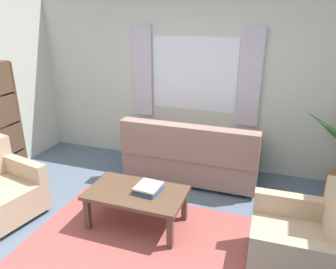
# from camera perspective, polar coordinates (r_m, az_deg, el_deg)

# --- Properties ---
(ground_plane) EXTENTS (6.24, 6.24, 0.00)m
(ground_plane) POSITION_cam_1_polar(r_m,az_deg,el_deg) (3.60, -5.62, -19.22)
(ground_plane) COLOR slate
(wall_back) EXTENTS (5.32, 0.12, 2.60)m
(wall_back) POSITION_cam_1_polar(r_m,az_deg,el_deg) (4.99, 4.78, 9.08)
(wall_back) COLOR beige
(wall_back) RESTS_ON ground_plane
(window_with_curtains) EXTENTS (1.98, 0.07, 1.40)m
(window_with_curtains) POSITION_cam_1_polar(r_m,az_deg,el_deg) (4.89, 4.58, 10.61)
(window_with_curtains) COLOR white
(area_rug) EXTENTS (2.35, 1.83, 0.01)m
(area_rug) POSITION_cam_1_polar(r_m,az_deg,el_deg) (3.59, -5.62, -19.15)
(area_rug) COLOR #9E4C47
(area_rug) RESTS_ON ground_plane
(couch) EXTENTS (1.90, 0.82, 0.92)m
(couch) POSITION_cam_1_polar(r_m,az_deg,el_deg) (4.65, 4.18, -3.90)
(couch) COLOR gray
(couch) RESTS_ON ground_plane
(armchair_right) EXTENTS (0.84, 0.86, 0.88)m
(armchair_right) POSITION_cam_1_polar(r_m,az_deg,el_deg) (3.28, 22.92, -17.70)
(armchair_right) COLOR tan
(armchair_right) RESTS_ON ground_plane
(coffee_table) EXTENTS (1.10, 0.64, 0.44)m
(coffee_table) POSITION_cam_1_polar(r_m,az_deg,el_deg) (3.68, -5.64, -10.82)
(coffee_table) COLOR brown
(coffee_table) RESTS_ON ground_plane
(book_stack_on_table) EXTENTS (0.29, 0.31, 0.07)m
(book_stack_on_table) POSITION_cam_1_polar(r_m,az_deg,el_deg) (3.63, -3.53, -9.50)
(book_stack_on_table) COLOR #335199
(book_stack_on_table) RESTS_ON coffee_table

